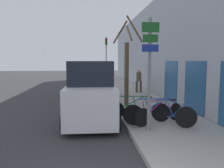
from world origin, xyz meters
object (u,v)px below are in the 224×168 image
at_px(bicycle_0, 159,114).
at_px(bicycle_1, 160,113).
at_px(traffic_light, 106,54).
at_px(street_tree, 127,67).
at_px(parked_car_1, 91,82).
at_px(signpost, 149,69).
at_px(pedestrian_near, 139,79).
at_px(bicycle_2, 138,110).
at_px(parked_car_0, 91,94).

bearing_deg(bicycle_0, bicycle_1, -5.81).
bearing_deg(traffic_light, street_tree, -89.48).
height_order(parked_car_1, street_tree, street_tree).
distance_m(signpost, bicycle_0, 1.65).
height_order(parked_car_1, pedestrian_near, parked_car_1).
xyz_separation_m(bicycle_2, pedestrian_near, (1.72, 7.06, 0.55)).
distance_m(parked_car_0, traffic_light, 12.97).
relative_size(signpost, pedestrian_near, 2.15).
relative_size(bicycle_1, traffic_light, 0.45).
bearing_deg(pedestrian_near, parked_car_0, -113.27).
bearing_deg(bicycle_0, signpost, 143.87).
xyz_separation_m(signpost, street_tree, (-0.01, 3.86, -0.05)).
height_order(parked_car_0, pedestrian_near, parked_car_0).
bearing_deg(pedestrian_near, parked_car_1, -157.94).
bearing_deg(parked_car_1, bicycle_2, -70.81).
relative_size(bicycle_0, traffic_light, 0.52).
bearing_deg(bicycle_1, parked_car_0, 39.20).
distance_m(bicycle_0, bicycle_2, 1.02).
relative_size(signpost, bicycle_2, 1.57).
relative_size(parked_car_0, pedestrian_near, 2.55).
xyz_separation_m(signpost, bicycle_1, (0.61, 0.71, -1.59)).
height_order(bicycle_0, traffic_light, traffic_light).
relative_size(bicycle_2, street_tree, 0.51).
bearing_deg(signpost, parked_car_0, 134.70).
bearing_deg(bicycle_2, bicycle_1, -105.89).
xyz_separation_m(bicycle_2, street_tree, (0.06, 2.65, 1.51)).
bearing_deg(signpost, traffic_light, 90.42).
xyz_separation_m(signpost, traffic_light, (-0.11, 14.51, 0.92)).
height_order(signpost, parked_car_1, signpost).
relative_size(street_tree, traffic_light, 0.97).
distance_m(bicycle_0, pedestrian_near, 8.04).
relative_size(bicycle_2, traffic_light, 0.50).
distance_m(bicycle_0, traffic_light, 14.40).
distance_m(bicycle_1, pedestrian_near, 7.65).
distance_m(street_tree, traffic_light, 10.69).
xyz_separation_m(bicycle_1, street_tree, (-0.62, 3.15, 1.53)).
xyz_separation_m(bicycle_1, bicycle_2, (-0.69, 0.50, 0.02)).
bearing_deg(bicycle_2, parked_car_1, 35.33).
relative_size(bicycle_0, pedestrian_near, 1.44).
height_order(bicycle_2, parked_car_0, parked_car_0).
bearing_deg(traffic_light, bicycle_0, -87.75).
height_order(pedestrian_near, traffic_light, traffic_light).
xyz_separation_m(bicycle_0, bicycle_1, (0.16, 0.38, -0.04)).
relative_size(parked_car_1, traffic_light, 1.06).
distance_m(parked_car_0, pedestrian_near, 7.32).
xyz_separation_m(signpost, parked_car_0, (-1.78, 1.79, -1.05)).
xyz_separation_m(bicycle_0, pedestrian_near, (1.19, 7.93, 0.53)).
height_order(bicycle_0, parked_car_1, parked_car_1).
bearing_deg(bicycle_2, signpost, -156.45).
bearing_deg(signpost, bicycle_0, 36.53).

